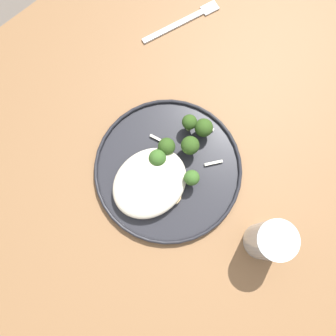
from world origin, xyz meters
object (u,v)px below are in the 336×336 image
at_px(broccoli_floret_front_edge, 190,146).
at_px(water_glass, 268,241).
at_px(seared_scallop_tilted_round, 124,191).
at_px(seared_scallop_rear_pale, 173,196).
at_px(broccoli_floret_left_leaning, 167,147).
at_px(broccoli_floret_beside_noodles, 157,158).
at_px(broccoli_floret_split_head, 204,128).
at_px(dinner_fork, 183,21).
at_px(seared_scallop_right_edge, 133,171).
at_px(broccoli_floret_center_pile, 191,179).
at_px(seared_scallop_tiny_bay, 149,197).
at_px(seared_scallop_large_seared, 149,184).
at_px(seared_scallop_on_noodles, 145,173).
at_px(dinner_plate, 168,169).
at_px(seared_scallop_center_golden, 159,185).
at_px(broccoli_floret_near_rim, 189,123).

height_order(broccoli_floret_front_edge, water_glass, water_glass).
xyz_separation_m(seared_scallop_tilted_round, seared_scallop_rear_pale, (-0.06, 0.07, -0.00)).
height_order(broccoli_floret_left_leaning, broccoli_floret_beside_noodles, broccoli_floret_beside_noodles).
height_order(broccoli_floret_split_head, dinner_fork, broccoli_floret_split_head).
height_order(seared_scallop_right_edge, seared_scallop_rear_pale, same).
relative_size(broccoli_floret_front_edge, broccoli_floret_center_pile, 1.02).
bearing_deg(seared_scallop_tiny_bay, seared_scallop_tilted_round, -55.51).
relative_size(seared_scallop_large_seared, broccoli_floret_front_edge, 0.54).
distance_m(seared_scallop_tilted_round, seared_scallop_on_noodles, 0.05).
relative_size(broccoli_floret_split_head, broccoli_floret_beside_noodles, 1.01).
distance_m(seared_scallop_tilted_round, seared_scallop_right_edge, 0.04).
bearing_deg(seared_scallop_large_seared, dinner_plate, 178.72).
relative_size(broccoli_floret_front_edge, broccoli_floret_left_leaning, 1.11).
relative_size(broccoli_floret_left_leaning, broccoli_floret_center_pile, 0.92).
relative_size(seared_scallop_rear_pale, broccoli_floret_split_head, 0.61).
height_order(dinner_plate, seared_scallop_center_golden, seared_scallop_center_golden).
relative_size(broccoli_floret_near_rim, broccoli_floret_beside_noodles, 1.00).
bearing_deg(seared_scallop_on_noodles, seared_scallop_center_golden, 96.03).
xyz_separation_m(seared_scallop_large_seared, seared_scallop_on_noodles, (-0.01, -0.02, 0.00)).
bearing_deg(seared_scallop_center_golden, broccoli_floret_front_edge, -171.02).
bearing_deg(dinner_fork, dinner_plate, 42.38).
xyz_separation_m(seared_scallop_tilted_round, seared_scallop_large_seared, (-0.04, 0.02, -0.00)).
bearing_deg(broccoli_floret_beside_noodles, dinner_plate, 102.72).
xyz_separation_m(seared_scallop_right_edge, seared_scallop_rear_pale, (-0.02, 0.09, 0.00)).
bearing_deg(broccoli_floret_beside_noodles, broccoli_floret_center_pile, 105.51).
distance_m(broccoli_floret_split_head, water_glass, 0.24).
relative_size(broccoli_floret_near_rim, broccoli_floret_left_leaning, 1.05).
relative_size(broccoli_floret_front_edge, broccoli_floret_split_head, 1.05).
xyz_separation_m(dinner_plate, water_glass, (-0.04, 0.22, 0.04)).
xyz_separation_m(seared_scallop_tiny_bay, broccoli_floret_left_leaning, (-0.09, -0.05, 0.02)).
relative_size(seared_scallop_large_seared, water_glass, 0.25).
distance_m(seared_scallop_on_noodles, broccoli_floret_split_head, 0.14).
distance_m(seared_scallop_rear_pale, water_glass, 0.19).
distance_m(seared_scallop_center_golden, seared_scallop_right_edge, 0.06).
xyz_separation_m(seared_scallop_large_seared, seared_scallop_right_edge, (0.01, -0.04, -0.00)).
relative_size(seared_scallop_large_seared, broccoli_floret_near_rim, 0.57).
bearing_deg(seared_scallop_center_golden, water_glass, 109.95).
bearing_deg(water_glass, seared_scallop_rear_pale, -68.11).
xyz_separation_m(seared_scallop_rear_pale, water_glass, (-0.07, 0.17, 0.03)).
height_order(seared_scallop_large_seared, water_glass, water_glass).
height_order(seared_scallop_center_golden, broccoli_floret_near_rim, broccoli_floret_near_rim).
bearing_deg(broccoli_floret_beside_noodles, seared_scallop_right_edge, -19.84).
distance_m(dinner_plate, seared_scallop_large_seared, 0.05).
bearing_deg(water_glass, broccoli_floret_left_leaning, -86.15).
bearing_deg(seared_scallop_rear_pale, seared_scallop_tiny_bay, -39.64).
bearing_deg(broccoli_floret_beside_noodles, broccoli_floret_near_rim, -172.64).
bearing_deg(seared_scallop_rear_pale, broccoli_floret_left_leaning, -124.18).
bearing_deg(seared_scallop_right_edge, broccoli_floret_front_edge, 159.88).
bearing_deg(broccoli_floret_left_leaning, seared_scallop_rear_pale, 55.82).
height_order(dinner_plate, broccoli_floret_near_rim, broccoli_floret_near_rim).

